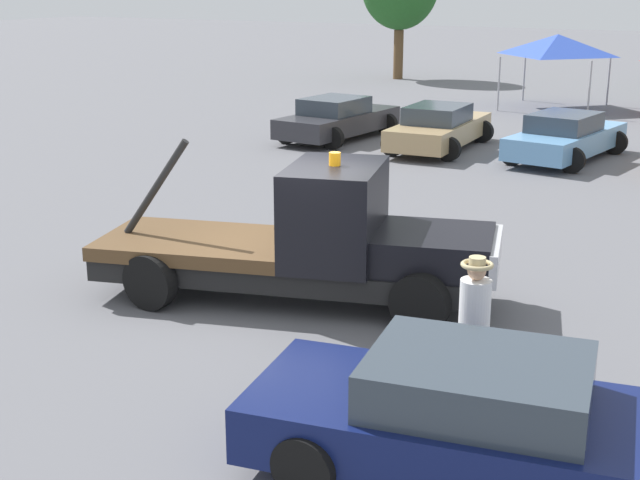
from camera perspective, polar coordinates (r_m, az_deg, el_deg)
ground_plane at (r=14.26m, az=-1.77°, el=-3.78°), size 160.00×160.00×0.00m
tow_truck at (r=13.87m, az=-0.26°, el=-0.26°), size 6.57×3.46×2.51m
foreground_car at (r=9.23m, az=11.22°, el=-11.49°), size 5.39×2.71×1.34m
person_near_truck at (r=10.88m, az=9.86°, el=-4.72°), size 0.39×0.39×1.77m
parked_car_charcoal at (r=28.36m, az=1.13°, el=7.76°), size 2.69×4.91×1.34m
parked_car_tan at (r=26.87m, az=7.63°, el=7.14°), size 2.49×4.93×1.34m
parked_car_skyblue at (r=25.97m, az=15.46°, el=6.37°), size 2.82×5.00×1.34m
canopy_tent_blue at (r=36.29m, az=14.96°, el=11.97°), size 3.48×3.48×2.84m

